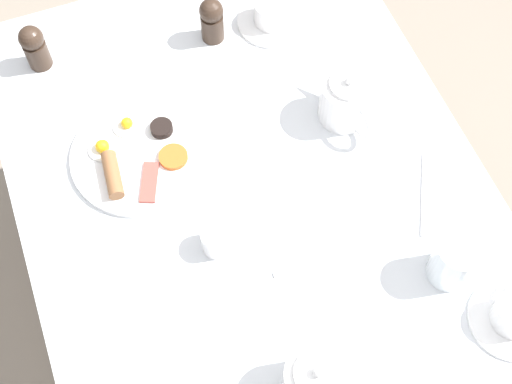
{
  "coord_description": "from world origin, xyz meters",
  "views": [
    {
      "loc": [
        -0.23,
        -0.61,
        1.96
      ],
      "look_at": [
        0.0,
        0.0,
        0.74
      ],
      "focal_mm": 50.0,
      "sensor_mm": 36.0,
      "label": 1
    }
  ],
  "objects_px": {
    "teapot_far": "(316,381)",
    "pepper_grinder": "(212,19)",
    "fork_by_plate": "(425,194)",
    "knife_by_plate": "(324,262)",
    "creamer_jug": "(218,240)",
    "breakfast_plate": "(137,155)",
    "teapot_near": "(346,100)",
    "salt_grinder": "(34,47)",
    "water_glass_tall": "(454,261)",
    "teacup_with_saucer_left": "(272,14)"
  },
  "relations": [
    {
      "from": "teapot_far",
      "to": "pepper_grinder",
      "type": "distance_m",
      "value": 0.8
    },
    {
      "from": "pepper_grinder",
      "to": "fork_by_plate",
      "type": "bearing_deg",
      "value": -63.64
    },
    {
      "from": "knife_by_plate",
      "to": "creamer_jug",
      "type": "bearing_deg",
      "value": 149.69
    },
    {
      "from": "breakfast_plate",
      "to": "teapot_far",
      "type": "height_order",
      "value": "teapot_far"
    },
    {
      "from": "creamer_jug",
      "to": "teapot_near",
      "type": "bearing_deg",
      "value": 28.83
    },
    {
      "from": "breakfast_plate",
      "to": "creamer_jug",
      "type": "relative_size",
      "value": 3.41
    },
    {
      "from": "creamer_jug",
      "to": "salt_grinder",
      "type": "bearing_deg",
      "value": 111.75
    },
    {
      "from": "breakfast_plate",
      "to": "pepper_grinder",
      "type": "relative_size",
      "value": 2.51
    },
    {
      "from": "water_glass_tall",
      "to": "fork_by_plate",
      "type": "bearing_deg",
      "value": 77.42
    },
    {
      "from": "creamer_jug",
      "to": "fork_by_plate",
      "type": "bearing_deg",
      "value": -5.59
    },
    {
      "from": "water_glass_tall",
      "to": "salt_grinder",
      "type": "distance_m",
      "value": 0.96
    },
    {
      "from": "water_glass_tall",
      "to": "fork_by_plate",
      "type": "height_order",
      "value": "water_glass_tall"
    },
    {
      "from": "water_glass_tall",
      "to": "knife_by_plate",
      "type": "distance_m",
      "value": 0.23
    },
    {
      "from": "teapot_far",
      "to": "knife_by_plate",
      "type": "xyz_separation_m",
      "value": [
        0.11,
        0.21,
        -0.05
      ]
    },
    {
      "from": "teacup_with_saucer_left",
      "to": "teapot_near",
      "type": "bearing_deg",
      "value": -80.2
    },
    {
      "from": "teapot_far",
      "to": "breakfast_plate",
      "type": "bearing_deg",
      "value": -97.21
    },
    {
      "from": "teapot_near",
      "to": "water_glass_tall",
      "type": "distance_m",
      "value": 0.39
    },
    {
      "from": "breakfast_plate",
      "to": "knife_by_plate",
      "type": "bearing_deg",
      "value": -52.48
    },
    {
      "from": "salt_grinder",
      "to": "creamer_jug",
      "type": "bearing_deg",
      "value": -68.25
    },
    {
      "from": "pepper_grinder",
      "to": "salt_grinder",
      "type": "xyz_separation_m",
      "value": [
        -0.37,
        0.06,
        0.0
      ]
    },
    {
      "from": "water_glass_tall",
      "to": "breakfast_plate",
      "type": "bearing_deg",
      "value": 136.75
    },
    {
      "from": "teapot_far",
      "to": "creamer_jug",
      "type": "distance_m",
      "value": 0.32
    },
    {
      "from": "teacup_with_saucer_left",
      "to": "salt_grinder",
      "type": "bearing_deg",
      "value": 172.42
    },
    {
      "from": "teacup_with_saucer_left",
      "to": "salt_grinder",
      "type": "relative_size",
      "value": 1.41
    },
    {
      "from": "salt_grinder",
      "to": "knife_by_plate",
      "type": "xyz_separation_m",
      "value": [
        0.39,
        -0.65,
        -0.05
      ]
    },
    {
      "from": "teacup_with_saucer_left",
      "to": "teapot_far",
      "type": "bearing_deg",
      "value": -106.25
    },
    {
      "from": "creamer_jug",
      "to": "knife_by_plate",
      "type": "distance_m",
      "value": 0.2
    },
    {
      "from": "creamer_jug",
      "to": "fork_by_plate",
      "type": "relative_size",
      "value": 0.47
    },
    {
      "from": "creamer_jug",
      "to": "pepper_grinder",
      "type": "relative_size",
      "value": 0.73
    },
    {
      "from": "teapot_near",
      "to": "salt_grinder",
      "type": "bearing_deg",
      "value": 52.11
    },
    {
      "from": "water_glass_tall",
      "to": "salt_grinder",
      "type": "bearing_deg",
      "value": 128.73
    },
    {
      "from": "teapot_near",
      "to": "teapot_far",
      "type": "height_order",
      "value": "same"
    },
    {
      "from": "teapot_far",
      "to": "teacup_with_saucer_left",
      "type": "xyz_separation_m",
      "value": [
        0.23,
        0.79,
        -0.03
      ]
    },
    {
      "from": "teapot_far",
      "to": "water_glass_tall",
      "type": "distance_m",
      "value": 0.33
    },
    {
      "from": "knife_by_plate",
      "to": "teapot_near",
      "type": "bearing_deg",
      "value": 59.76
    },
    {
      "from": "teapot_far",
      "to": "teacup_with_saucer_left",
      "type": "relative_size",
      "value": 1.2
    },
    {
      "from": "teacup_with_saucer_left",
      "to": "pepper_grinder",
      "type": "relative_size",
      "value": 1.41
    },
    {
      "from": "teacup_with_saucer_left",
      "to": "knife_by_plate",
      "type": "height_order",
      "value": "teacup_with_saucer_left"
    },
    {
      "from": "teacup_with_saucer_left",
      "to": "creamer_jug",
      "type": "relative_size",
      "value": 1.92
    },
    {
      "from": "creamer_jug",
      "to": "knife_by_plate",
      "type": "relative_size",
      "value": 0.41
    },
    {
      "from": "teapot_far",
      "to": "fork_by_plate",
      "type": "distance_m",
      "value": 0.44
    },
    {
      "from": "teacup_with_saucer_left",
      "to": "creamer_jug",
      "type": "height_order",
      "value": "teacup_with_saucer_left"
    },
    {
      "from": "salt_grinder",
      "to": "knife_by_plate",
      "type": "distance_m",
      "value": 0.76
    },
    {
      "from": "creamer_jug",
      "to": "pepper_grinder",
      "type": "bearing_deg",
      "value": 71.96
    },
    {
      "from": "teacup_with_saucer_left",
      "to": "fork_by_plate",
      "type": "relative_size",
      "value": 0.91
    },
    {
      "from": "pepper_grinder",
      "to": "salt_grinder",
      "type": "relative_size",
      "value": 1.0
    },
    {
      "from": "teacup_with_saucer_left",
      "to": "knife_by_plate",
      "type": "bearing_deg",
      "value": -101.75
    },
    {
      "from": "pepper_grinder",
      "to": "fork_by_plate",
      "type": "xyz_separation_m",
      "value": [
        0.26,
        -0.52,
        -0.05
      ]
    },
    {
      "from": "water_glass_tall",
      "to": "salt_grinder",
      "type": "relative_size",
      "value": 0.96
    },
    {
      "from": "creamer_jug",
      "to": "knife_by_plate",
      "type": "xyz_separation_m",
      "value": [
        0.17,
        -0.1,
        -0.03
      ]
    }
  ]
}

